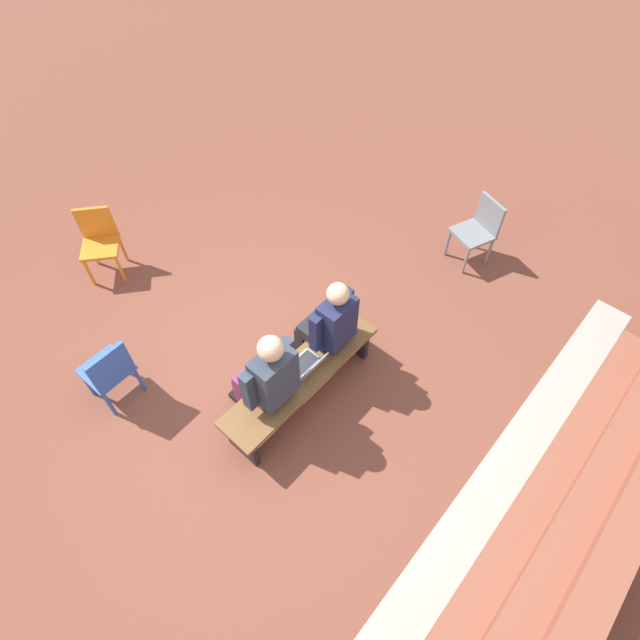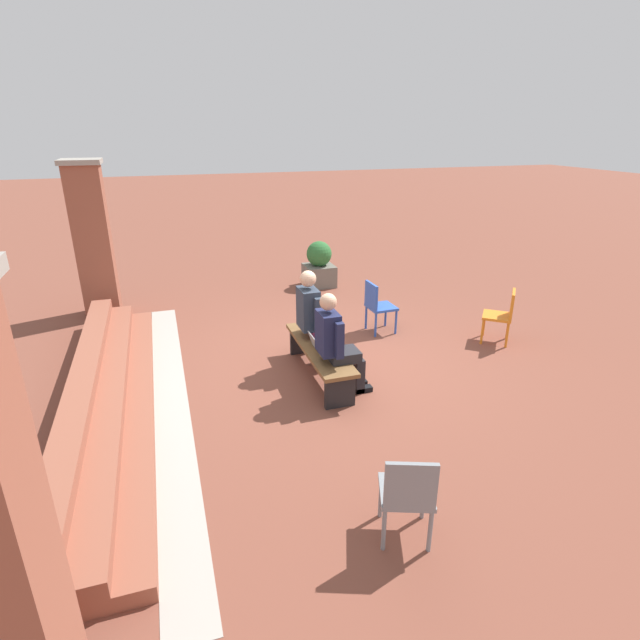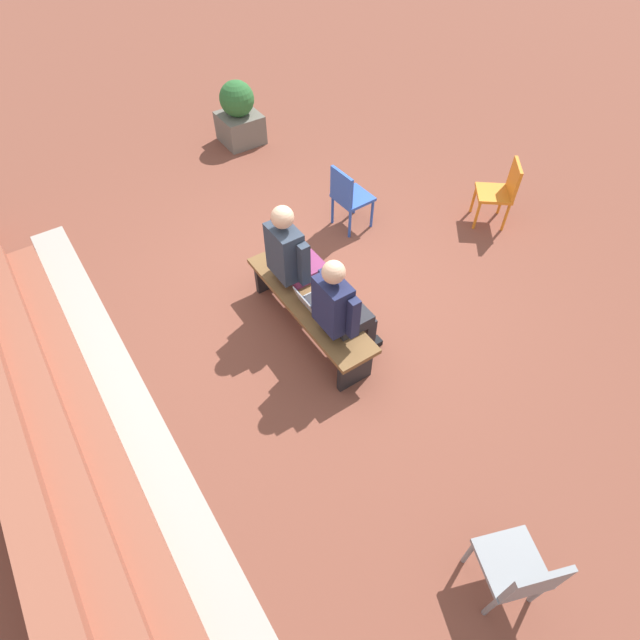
# 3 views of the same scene
# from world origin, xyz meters

# --- Properties ---
(ground_plane) EXTENTS (60.00, 60.00, 0.00)m
(ground_plane) POSITION_xyz_m (0.00, 0.00, 0.00)
(ground_plane) COLOR brown
(concrete_strip) EXTENTS (6.57, 0.40, 0.01)m
(concrete_strip) POSITION_xyz_m (-0.33, 2.24, 0.00)
(concrete_strip) COLOR #A8A399
(concrete_strip) RESTS_ON ground
(brick_steps) EXTENTS (5.77, 0.90, 0.45)m
(brick_steps) POSITION_xyz_m (-0.33, 2.99, 0.18)
(brick_steps) COLOR #93513D
(brick_steps) RESTS_ON ground
(brick_pillar_right_of_steps) EXTENTS (0.64, 0.64, 2.65)m
(brick_pillar_right_of_steps) POSITION_xyz_m (3.16, 3.23, 1.34)
(brick_pillar_right_of_steps) COLOR #93513D
(brick_pillar_right_of_steps) RESTS_ON ground
(bench) EXTENTS (1.80, 0.44, 0.45)m
(bench) POSITION_xyz_m (-0.33, 0.32, 0.35)
(bench) COLOR brown
(bench) RESTS_ON ground
(person_student) EXTENTS (0.53, 0.67, 1.33)m
(person_student) POSITION_xyz_m (-0.79, 0.25, 0.71)
(person_student) COLOR #232328
(person_student) RESTS_ON ground
(person_adult) EXTENTS (0.57, 0.71, 1.38)m
(person_adult) POSITION_xyz_m (0.03, 0.25, 0.73)
(person_adult) COLOR #7F2D5B
(person_adult) RESTS_ON ground
(laptop) EXTENTS (0.32, 0.29, 0.21)m
(laptop) POSITION_xyz_m (-0.41, 0.33, 0.50)
(laptop) COLOR #9EA0A5
(laptop) RESTS_ON bench
(plastic_chair_mid_courtyard) EXTENTS (0.59, 0.59, 0.84)m
(plastic_chair_mid_courtyard) POSITION_xyz_m (-0.09, -2.71, 0.48)
(plastic_chair_mid_courtyard) COLOR orange
(plastic_chair_mid_courtyard) RESTS_ON ground
(plastic_chair_far_left) EXTENTS (0.54, 0.54, 0.84)m
(plastic_chair_far_left) POSITION_xyz_m (-3.23, 0.52, 0.48)
(plastic_chair_far_left) COLOR gray
(plastic_chair_far_left) RESTS_ON ground
(plastic_chair_far_right) EXTENTS (0.44, 0.44, 0.84)m
(plastic_chair_far_right) POSITION_xyz_m (0.88, -1.05, 0.48)
(plastic_chair_far_right) COLOR #2D56B7
(plastic_chair_far_right) RESTS_ON ground
(planter) EXTENTS (0.60, 0.60, 0.94)m
(planter) POSITION_xyz_m (3.56, -0.93, 0.44)
(planter) COLOR #6B665B
(planter) RESTS_ON ground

